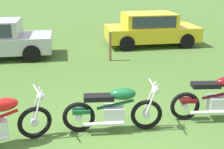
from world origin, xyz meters
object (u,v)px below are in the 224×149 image
at_px(motorcycle_maroon, 218,98).
at_px(fence_post_wooden, 110,47).
at_px(motorcycle_green, 114,109).
at_px(car_yellow, 150,27).

xyz_separation_m(motorcycle_maroon, fence_post_wooden, (-1.29, 4.91, 0.04)).
bearing_deg(motorcycle_green, car_yellow, 72.83).
distance_m(motorcycle_maroon, fence_post_wooden, 5.08).
bearing_deg(car_yellow, fence_post_wooden, -135.11).
xyz_separation_m(car_yellow, fence_post_wooden, (-2.29, -2.01, -0.26)).
bearing_deg(car_yellow, motorcycle_green, -112.12).
bearing_deg(motorcycle_maroon, fence_post_wooden, 115.45).
bearing_deg(fence_post_wooden, car_yellow, 41.27).
distance_m(motorcycle_green, motorcycle_maroon, 2.32).
bearing_deg(car_yellow, motorcycle_maroon, -94.56).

